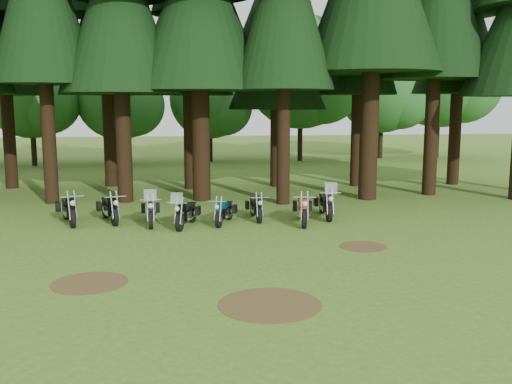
{
  "coord_description": "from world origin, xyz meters",
  "views": [
    {
      "loc": [
        -0.79,
        -15.37,
        4.19
      ],
      "look_at": [
        1.89,
        5.0,
        1.0
      ],
      "focal_mm": 40.0,
      "sensor_mm": 36.0,
      "label": 1
    }
  ],
  "objects_px": {
    "motorcycle_1": "(110,209)",
    "motorcycle_3": "(186,214)",
    "motorcycle_4": "(224,212)",
    "motorcycle_6": "(303,210)",
    "motorcycle_0": "(69,210)",
    "motorcycle_7": "(326,205)",
    "motorcycle_2": "(151,211)",
    "motorcycle_5": "(256,208)"
  },
  "relations": [
    {
      "from": "motorcycle_3",
      "to": "motorcycle_6",
      "type": "bearing_deg",
      "value": 18.07
    },
    {
      "from": "motorcycle_3",
      "to": "motorcycle_5",
      "type": "relative_size",
      "value": 1.05
    },
    {
      "from": "motorcycle_2",
      "to": "motorcycle_4",
      "type": "xyz_separation_m",
      "value": [
        2.57,
        -0.19,
        -0.06
      ]
    },
    {
      "from": "motorcycle_1",
      "to": "motorcycle_7",
      "type": "relative_size",
      "value": 0.92
    },
    {
      "from": "motorcycle_1",
      "to": "motorcycle_4",
      "type": "distance_m",
      "value": 4.13
    },
    {
      "from": "motorcycle_5",
      "to": "motorcycle_6",
      "type": "height_order",
      "value": "motorcycle_6"
    },
    {
      "from": "motorcycle_0",
      "to": "motorcycle_6",
      "type": "height_order",
      "value": "motorcycle_0"
    },
    {
      "from": "motorcycle_5",
      "to": "motorcycle_7",
      "type": "distance_m",
      "value": 2.62
    },
    {
      "from": "motorcycle_1",
      "to": "motorcycle_3",
      "type": "height_order",
      "value": "motorcycle_3"
    },
    {
      "from": "motorcycle_4",
      "to": "motorcycle_6",
      "type": "xyz_separation_m",
      "value": [
        2.77,
        -0.31,
        0.07
      ]
    },
    {
      "from": "motorcycle_4",
      "to": "motorcycle_5",
      "type": "height_order",
      "value": "motorcycle_5"
    },
    {
      "from": "motorcycle_2",
      "to": "motorcycle_6",
      "type": "bearing_deg",
      "value": -8.63
    },
    {
      "from": "motorcycle_1",
      "to": "motorcycle_6",
      "type": "distance_m",
      "value": 6.91
    },
    {
      "from": "motorcycle_0",
      "to": "motorcycle_5",
      "type": "xyz_separation_m",
      "value": [
        6.65,
        -0.16,
        -0.07
      ]
    },
    {
      "from": "motorcycle_0",
      "to": "motorcycle_1",
      "type": "distance_m",
      "value": 1.41
    },
    {
      "from": "motorcycle_0",
      "to": "motorcycle_3",
      "type": "xyz_separation_m",
      "value": [
        4.11,
        -1.11,
        -0.04
      ]
    },
    {
      "from": "motorcycle_6",
      "to": "motorcycle_7",
      "type": "bearing_deg",
      "value": 50.12
    },
    {
      "from": "motorcycle_2",
      "to": "motorcycle_3",
      "type": "distance_m",
      "value": 1.34
    },
    {
      "from": "motorcycle_3",
      "to": "motorcycle_7",
      "type": "xyz_separation_m",
      "value": [
        5.16,
        0.93,
        0.04
      ]
    },
    {
      "from": "motorcycle_6",
      "to": "motorcycle_2",
      "type": "bearing_deg",
      "value": -175.91
    },
    {
      "from": "motorcycle_4",
      "to": "motorcycle_7",
      "type": "relative_size",
      "value": 0.82
    },
    {
      "from": "motorcycle_2",
      "to": "motorcycle_4",
      "type": "height_order",
      "value": "motorcycle_2"
    },
    {
      "from": "motorcycle_1",
      "to": "motorcycle_6",
      "type": "bearing_deg",
      "value": -28.24
    },
    {
      "from": "motorcycle_4",
      "to": "motorcycle_6",
      "type": "relative_size",
      "value": 0.82
    },
    {
      "from": "motorcycle_2",
      "to": "motorcycle_5",
      "type": "distance_m",
      "value": 3.79
    },
    {
      "from": "motorcycle_1",
      "to": "motorcycle_4",
      "type": "relative_size",
      "value": 1.13
    },
    {
      "from": "motorcycle_0",
      "to": "motorcycle_2",
      "type": "distance_m",
      "value": 2.94
    },
    {
      "from": "motorcycle_6",
      "to": "motorcycle_4",
      "type": "bearing_deg",
      "value": -176.95
    },
    {
      "from": "motorcycle_0",
      "to": "motorcycle_2",
      "type": "height_order",
      "value": "motorcycle_2"
    },
    {
      "from": "motorcycle_0",
      "to": "motorcycle_2",
      "type": "xyz_separation_m",
      "value": [
        2.88,
        -0.57,
        -0.02
      ]
    },
    {
      "from": "motorcycle_1",
      "to": "motorcycle_6",
      "type": "relative_size",
      "value": 0.93
    },
    {
      "from": "motorcycle_7",
      "to": "motorcycle_2",
      "type": "bearing_deg",
      "value": -171.2
    },
    {
      "from": "motorcycle_4",
      "to": "motorcycle_7",
      "type": "height_order",
      "value": "motorcycle_7"
    },
    {
      "from": "motorcycle_2",
      "to": "motorcycle_0",
      "type": "bearing_deg",
      "value": 165.46
    },
    {
      "from": "motorcycle_3",
      "to": "motorcycle_1",
      "type": "bearing_deg",
      "value": 174.0
    },
    {
      "from": "motorcycle_0",
      "to": "motorcycle_1",
      "type": "relative_size",
      "value": 1.06
    },
    {
      "from": "motorcycle_6",
      "to": "motorcycle_5",
      "type": "bearing_deg",
      "value": 159.08
    },
    {
      "from": "motorcycle_5",
      "to": "motorcycle_7",
      "type": "height_order",
      "value": "motorcycle_7"
    },
    {
      "from": "motorcycle_3",
      "to": "motorcycle_6",
      "type": "relative_size",
      "value": 0.91
    },
    {
      "from": "motorcycle_1",
      "to": "motorcycle_4",
      "type": "bearing_deg",
      "value": -30.37
    },
    {
      "from": "motorcycle_2",
      "to": "motorcycle_1",
      "type": "bearing_deg",
      "value": 153.06
    },
    {
      "from": "motorcycle_7",
      "to": "motorcycle_0",
      "type": "bearing_deg",
      "value": -175.86
    }
  ]
}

